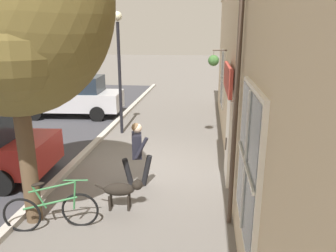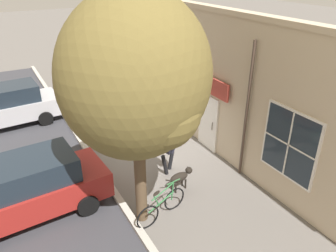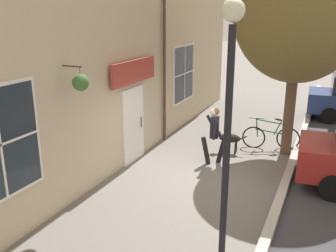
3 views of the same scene
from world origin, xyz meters
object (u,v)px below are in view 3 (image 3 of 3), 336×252
object	(u,v)px
leaning_bicycle	(271,137)
street_lamp	(229,102)
pedestrian_walking	(214,131)
dog_on_leash	(227,138)
street_tree_by_curb	(297,14)

from	to	relation	value
leaning_bicycle	street_lamp	bearing A→B (deg)	-87.70
pedestrian_walking	leaning_bicycle	distance (m)	2.32
dog_on_leash	leaning_bicycle	world-z (taller)	leaning_bicycle
dog_on_leash	street_lamp	xyz separation A→B (m)	(1.38, -5.24, 2.38)
pedestrian_walking	leaning_bicycle	bearing A→B (deg)	56.24
leaning_bicycle	pedestrian_walking	bearing A→B (deg)	-123.76
street_tree_by_curb	dog_on_leash	bearing A→B (deg)	-156.29
leaning_bicycle	street_lamp	size ratio (longest dim) A/B	0.40
pedestrian_walking	street_tree_by_curb	size ratio (longest dim) A/B	0.26
pedestrian_walking	street_lamp	size ratio (longest dim) A/B	0.38
leaning_bicycle	street_lamp	world-z (taller)	street_lamp
dog_on_leash	street_lamp	world-z (taller)	street_lamp
dog_on_leash	leaning_bicycle	xyz separation A→B (m)	(1.14, 0.86, -0.07)
dog_on_leash	leaning_bicycle	size ratio (longest dim) A/B	0.62
dog_on_leash	street_tree_by_curb	xyz separation A→B (m)	(1.59, 0.70, 3.54)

